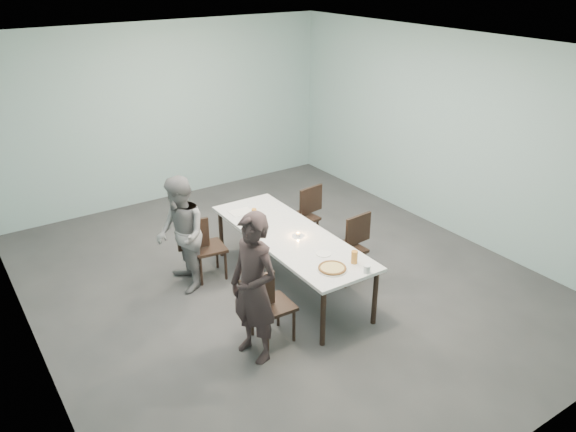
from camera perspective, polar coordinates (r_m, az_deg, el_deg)
ground at (r=7.54m, az=-0.80°, el=-6.41°), size 7.00×7.00×0.00m
room_shell at (r=6.72m, az=-0.90°, el=8.52°), size 6.02×7.02×3.01m
table at (r=7.06m, az=0.21°, el=-2.30°), size 0.94×2.62×0.75m
chair_near_left at (r=6.17m, az=-2.23°, el=-8.76°), size 0.62×0.43×0.87m
chair_far_left at (r=7.42m, az=-8.73°, el=-2.85°), size 0.64×0.47×0.87m
chair_near_right at (r=7.41m, az=6.47°, el=-2.75°), size 0.63×0.45×0.87m
chair_far_right at (r=8.24m, az=1.77°, el=0.39°), size 0.63×0.47×0.87m
diner_near at (r=5.80m, az=-3.50°, el=-7.34°), size 0.52×0.68×1.66m
diner_far at (r=7.14m, az=-10.83°, el=-1.90°), size 0.68×0.81×1.51m
pizza at (r=6.28m, az=4.52°, el=-5.30°), size 0.34×0.34×0.04m
side_plate at (r=6.59m, az=3.63°, el=-3.85°), size 0.18×0.18×0.01m
beer_glass at (r=6.41m, az=6.75°, el=-4.17°), size 0.08×0.08×0.15m
water_tumbler at (r=6.25m, az=8.01°, el=-5.35°), size 0.08×0.08×0.09m
tealight at (r=6.98m, az=1.02°, el=-1.90°), size 0.06×0.06×0.05m
amber_tumbler at (r=7.57m, az=-3.46°, el=0.45°), size 0.07×0.07×0.08m
menu at (r=7.67m, az=-4.78°, el=0.42°), size 0.30×0.23×0.01m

